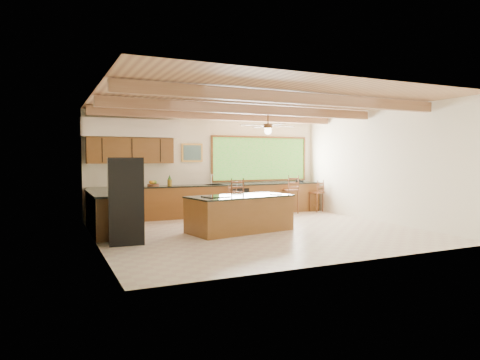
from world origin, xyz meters
name	(u,v)px	position (x,y,z in m)	size (l,w,h in m)	color
ground	(259,231)	(0.00, 0.00, 0.00)	(7.20, 7.20, 0.00)	beige
room_shell	(241,137)	(-0.17, 0.65, 2.21)	(7.27, 6.54, 3.02)	white
counter_run	(191,202)	(-0.82, 2.52, 0.46)	(7.12, 3.10, 1.23)	brown
island	(240,213)	(-0.41, 0.18, 0.42)	(2.55, 1.52, 0.85)	brown
refrigerator	(126,201)	(-3.05, -0.13, 0.86)	(0.73, 0.71, 1.71)	black
bar_stool_a	(236,196)	(0.10, 1.54, 0.69)	(0.43, 0.43, 1.17)	brown
bar_stool_b	(230,198)	(0.32, 2.40, 0.55)	(0.37, 0.37, 0.93)	brown
bar_stool_c	(292,191)	(2.34, 2.39, 0.70)	(0.44, 0.44, 1.19)	brown
bar_stool_d	(317,193)	(3.30, 2.40, 0.59)	(0.44, 0.44, 1.00)	brown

